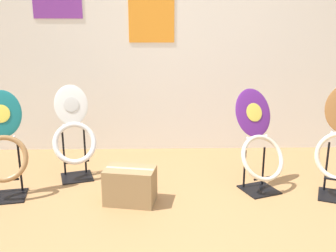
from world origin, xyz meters
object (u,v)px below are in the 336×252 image
toilet_seat_display_teal_sax (3,149)px  storage_box (130,185)px  toilet_seat_display_white_plain (74,138)px  toilet_seat_display_purple_note (259,144)px

toilet_seat_display_teal_sax → storage_box: toilet_seat_display_teal_sax is taller
toilet_seat_display_teal_sax → storage_box: (1.03, -0.13, -0.27)m
toilet_seat_display_white_plain → toilet_seat_display_teal_sax: 0.63m
toilet_seat_display_white_plain → storage_box: bearing=-44.0°
toilet_seat_display_purple_note → toilet_seat_display_teal_sax: size_ratio=0.97×
toilet_seat_display_purple_note → toilet_seat_display_white_plain: bearing=170.0°
toilet_seat_display_purple_note → toilet_seat_display_teal_sax: 2.11m
toilet_seat_display_purple_note → toilet_seat_display_white_plain: toilet_seat_display_purple_note is taller
toilet_seat_display_purple_note → toilet_seat_display_teal_sax: bearing=-176.9°
toilet_seat_display_purple_note → storage_box: toilet_seat_display_purple_note is taller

